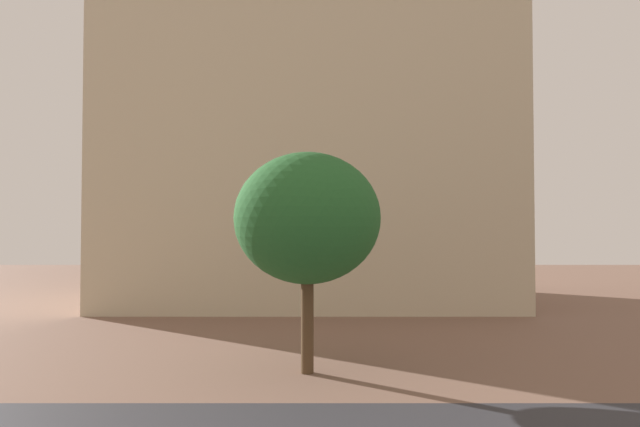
# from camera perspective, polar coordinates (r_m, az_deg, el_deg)

# --- Properties ---
(landmark_building) EXTENTS (22.96, 14.38, 40.65)m
(landmark_building) POSITION_cam_1_polar(r_m,az_deg,el_deg) (36.17, -0.44, 10.52)
(landmark_building) COLOR beige
(landmark_building) RESTS_ON ground_plane
(tree_curb_far) EXTENTS (4.46, 4.46, 6.70)m
(tree_curb_far) POSITION_cam_1_polar(r_m,az_deg,el_deg) (17.30, -1.44, -0.51)
(tree_curb_far) COLOR #4C3823
(tree_curb_far) RESTS_ON ground_plane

